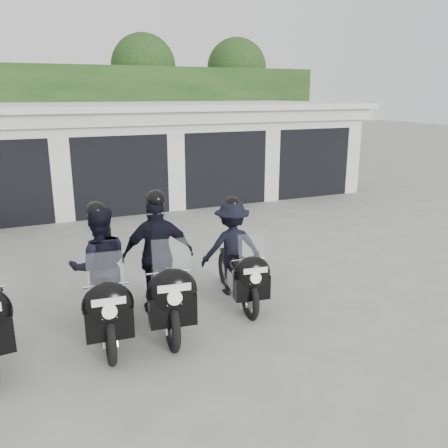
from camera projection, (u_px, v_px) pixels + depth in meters
name	position (u px, v px, depth m)	size (l,w,h in m)	color
ground	(193.00, 287.00, 8.33)	(80.00, 80.00, 0.00)	#959690
garage_block	(103.00, 154.00, 15.03)	(16.40, 6.80, 2.96)	silver
background_vegetation	(88.00, 106.00, 19.10)	(20.00, 3.90, 5.80)	#173714
police_bike_b	(102.00, 277.00, 6.62)	(0.92, 2.19, 1.91)	black
police_bike_c	(160.00, 265.00, 6.98)	(1.16, 2.28, 1.99)	black
police_bike_d	(235.00, 254.00, 7.76)	(1.10, 1.98, 1.73)	black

